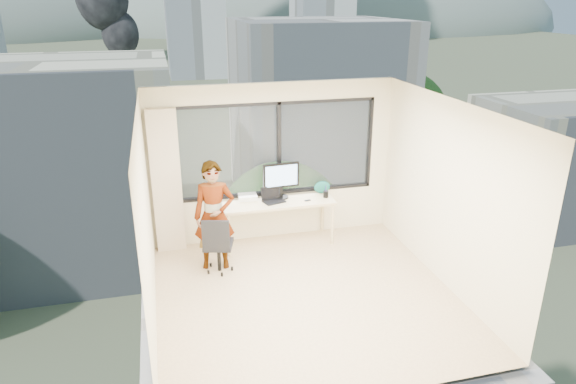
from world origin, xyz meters
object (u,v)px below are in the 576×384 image
object	(u,v)px
person	(214,216)
handbag	(322,187)
chair	(218,243)
game_console	(248,197)
monitor	(281,180)
laptop	(274,196)
desk	(278,222)

from	to	relation	value
person	handbag	distance (m)	2.01
chair	person	distance (m)	0.40
game_console	handbag	world-z (taller)	handbag
person	monitor	bearing A→B (deg)	37.07
monitor	chair	bearing A→B (deg)	-149.52
handbag	laptop	bearing A→B (deg)	177.66
game_console	handbag	size ratio (longest dim) A/B	1.10
chair	laptop	world-z (taller)	laptop
chair	desk	bearing A→B (deg)	47.59
desk	game_console	xyz separation A→B (m)	(-0.46, 0.21, 0.41)
chair	monitor	size ratio (longest dim) A/B	1.52
monitor	handbag	size ratio (longest dim) A/B	2.20
monitor	game_console	bearing A→B (deg)	167.40
game_console	laptop	xyz separation A→B (m)	(0.39, -0.23, 0.07)
monitor	game_console	size ratio (longest dim) A/B	2.01
monitor	handbag	world-z (taller)	monitor
desk	handbag	bearing A→B (deg)	12.43
desk	chair	distance (m)	1.26
person	laptop	world-z (taller)	person
person	laptop	bearing A→B (deg)	34.33
desk	handbag	world-z (taller)	handbag
chair	monitor	xyz separation A→B (m)	(1.15, 0.81, 0.59)
chair	game_console	bearing A→B (deg)	70.77
person	monitor	size ratio (longest dim) A/B	2.75
chair	game_console	world-z (taller)	chair
handbag	chair	bearing A→B (deg)	-170.38
game_console	laptop	bearing A→B (deg)	-26.79
person	desk	bearing A→B (deg)	33.64
game_console	person	bearing A→B (deg)	-126.97
chair	laptop	bearing A→B (deg)	48.66
chair	person	world-z (taller)	person
laptop	chair	bearing A→B (deg)	-162.52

